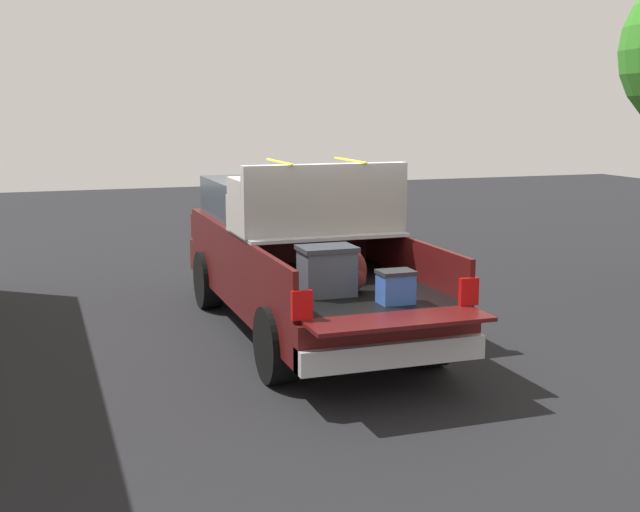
{
  "coord_description": "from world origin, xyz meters",
  "views": [
    {
      "loc": [
        -9.8,
        3.18,
        2.86
      ],
      "look_at": [
        -0.6,
        0.0,
        1.1
      ],
      "focal_mm": 46.56,
      "sensor_mm": 36.0,
      "label": 1
    }
  ],
  "objects": [
    {
      "name": "ground_plane",
      "position": [
        0.0,
        0.0,
        0.0
      ],
      "size": [
        40.0,
        40.0,
        0.0
      ],
      "primitive_type": "plane",
      "color": "black"
    },
    {
      "name": "pickup_truck",
      "position": [
        0.36,
        0.0,
        0.97
      ],
      "size": [
        6.05,
        2.06,
        2.23
      ],
      "color": "#470F0F",
      "rests_on": "ground_plane"
    }
  ]
}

